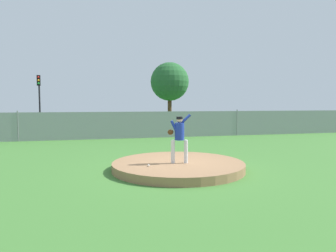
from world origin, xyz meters
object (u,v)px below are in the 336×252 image
traffic_cone_orange (77,131)px  traffic_light_near (39,92)px  baseball (149,165)px  parked_car_teal (154,122)px  pitcher_youth (179,135)px  parked_car_red (212,122)px

traffic_cone_orange → traffic_light_near: traffic_light_near is taller
baseball → parked_car_teal: (3.25, 15.04, 0.46)m
pitcher_youth → parked_car_red: 16.27m
baseball → parked_car_teal: size_ratio=0.02×
pitcher_youth → traffic_cone_orange: size_ratio=3.05×
baseball → pitcher_youth: bearing=16.1°
parked_car_teal → traffic_light_near: size_ratio=1.00×
pitcher_youth → parked_car_teal: bearing=81.7°
pitcher_youth → traffic_cone_orange: pitcher_youth is taller
baseball → traffic_cone_orange: 14.30m
baseball → traffic_cone_orange: (-2.86, 14.01, -0.05)m
pitcher_youth → traffic_cone_orange: bearing=106.2°
baseball → parked_car_teal: 15.39m
pitcher_youth → traffic_light_near: 20.43m
parked_car_red → baseball: bearing=-118.9°
pitcher_youth → parked_car_red: bearing=63.9°
parked_car_teal → traffic_light_near: bearing=155.6°
pitcher_youth → parked_car_red: size_ratio=0.39×
parked_car_red → traffic_cone_orange: 11.16m
parked_car_teal → traffic_cone_orange: parked_car_teal is taller
traffic_cone_orange → baseball: bearing=-78.5°
traffic_light_near → parked_car_red: bearing=-16.9°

